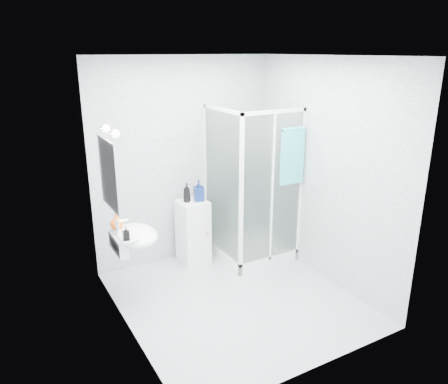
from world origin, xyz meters
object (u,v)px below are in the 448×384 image
wall_basin (133,237)px  hand_towel (292,155)px  soap_dispenser_orange (116,221)px  soap_dispenser_black (126,233)px  storage_cabinet (193,232)px  shampoo_bottle_b (199,191)px  shower_enclosure (250,227)px  shampoo_bottle_a (187,193)px

wall_basin → hand_towel: size_ratio=0.81×
wall_basin → soap_dispenser_orange: 0.24m
soap_dispenser_orange → soap_dispenser_black: 0.32m
wall_basin → storage_cabinet: size_ratio=0.66×
storage_cabinet → hand_towel: bearing=-35.4°
shampoo_bottle_b → soap_dispenser_black: (-1.18, -0.76, -0.04)m
storage_cabinet → shampoo_bottle_b: (0.08, -0.01, 0.55)m
shower_enclosure → soap_dispenser_orange: 1.86m
wall_basin → soap_dispenser_orange: soap_dispenser_orange is taller
shampoo_bottle_b → storage_cabinet: bearing=172.0°
shampoo_bottle_a → shampoo_bottle_b: bearing=-12.1°
hand_towel → wall_basin: bearing=177.5°
soap_dispenser_orange → shampoo_bottle_b: bearing=20.5°
shampoo_bottle_a → hand_towel: bearing=-32.4°
shampoo_bottle_b → soap_dispenser_black: 1.40m
storage_cabinet → shampoo_bottle_a: (-0.07, 0.02, 0.54)m
wall_basin → shampoo_bottle_a: shampoo_bottle_a is taller
shampoo_bottle_a → soap_dispenser_black: (-1.03, -0.79, -0.03)m
wall_basin → shampoo_bottle_b: bearing=28.4°
storage_cabinet → shampoo_bottle_a: 0.55m
shower_enclosure → soap_dispenser_orange: size_ratio=11.52×
hand_towel → shampoo_bottle_b: bearing=144.9°
shampoo_bottle_b → shampoo_bottle_a: bearing=167.9°
wall_basin → hand_towel: (1.98, -0.09, 0.67)m
hand_towel → soap_dispenser_orange: hand_towel is taller
storage_cabinet → soap_dispenser_orange: bearing=-159.8°
shampoo_bottle_b → soap_dispenser_orange: shampoo_bottle_b is taller
wall_basin → hand_towel: hand_towel is taller
storage_cabinet → hand_towel: (1.02, -0.67, 1.04)m
storage_cabinet → soap_dispenser_black: 1.43m
hand_towel → shampoo_bottle_a: 1.38m
storage_cabinet → hand_towel: 1.60m
shower_enclosure → soap_dispenser_black: (-1.78, -0.51, 0.48)m
wall_basin → storage_cabinet: 1.19m
wall_basin → soap_dispenser_orange: size_ratio=3.23×
shower_enclosure → soap_dispenser_orange: (-1.78, -0.19, 0.50)m
storage_cabinet → shampoo_bottle_a: bearing=160.9°
shower_enclosure → soap_dispenser_orange: bearing=-174.1°
shampoo_bottle_a → soap_dispenser_orange: size_ratio=1.40×
shower_enclosure → shampoo_bottle_b: bearing=157.2°
wall_basin → shampoo_bottle_a: bearing=33.7°
wall_basin → hand_towel: 2.09m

